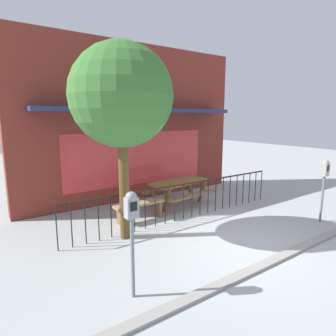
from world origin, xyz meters
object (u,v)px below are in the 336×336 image
object	(u,v)px
patio_bench	(140,207)
parking_meter_far	(132,217)
picnic_table_left	(179,186)
parking_meter_near	(325,174)
street_tree	(122,97)

from	to	relation	value
patio_bench	parking_meter_far	world-z (taller)	parking_meter_far
picnic_table_left	parking_meter_near	world-z (taller)	parking_meter_near
patio_bench	parking_meter_far	xyz separation A→B (m)	(-1.64, -2.75, 0.91)
parking_meter_near	street_tree	xyz separation A→B (m)	(-4.59, 1.97, 1.83)
picnic_table_left	parking_meter_far	size ratio (longest dim) A/B	1.20
parking_meter_near	street_tree	world-z (taller)	street_tree
patio_bench	street_tree	world-z (taller)	street_tree
parking_meter_near	patio_bench	bearing A→B (deg)	144.34
parking_meter_near	parking_meter_far	distance (m)	5.44
parking_meter_far	street_tree	bearing A→B (deg)	67.03
parking_meter_far	picnic_table_left	bearing A→B (deg)	44.64
parking_meter_far	patio_bench	bearing A→B (deg)	59.24
picnic_table_left	patio_bench	xyz separation A→B (m)	(-1.58, -0.43, -0.26)
parking_meter_near	street_tree	distance (m)	5.32
street_tree	picnic_table_left	bearing A→B (deg)	26.41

